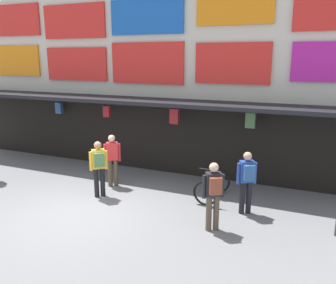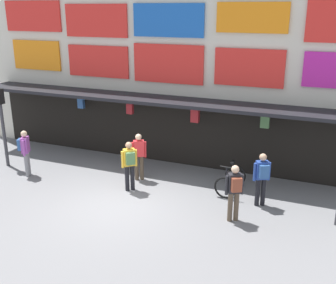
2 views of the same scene
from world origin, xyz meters
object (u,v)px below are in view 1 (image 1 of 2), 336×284
(pedestrian_in_yellow, at_px, (112,158))
(pedestrian_in_green, at_px, (213,192))
(pedestrian_in_red, at_px, (99,165))
(pedestrian_in_white, at_px, (247,178))
(bicycle_parked, at_px, (212,186))

(pedestrian_in_yellow, bearing_deg, pedestrian_in_green, -23.30)
(pedestrian_in_green, distance_m, pedestrian_in_red, 3.70)
(pedestrian_in_yellow, relative_size, pedestrian_in_red, 1.00)
(pedestrian_in_white, xyz_separation_m, pedestrian_in_green, (-0.54, -1.24, 0.00))
(bicycle_parked, height_order, pedestrian_in_yellow, pedestrian_in_yellow)
(pedestrian_in_white, relative_size, pedestrian_in_yellow, 1.00)
(pedestrian_in_white, relative_size, pedestrian_in_green, 1.00)
(bicycle_parked, bearing_deg, pedestrian_in_green, -73.43)
(bicycle_parked, distance_m, pedestrian_in_red, 3.34)
(pedestrian_in_green, xyz_separation_m, pedestrian_in_red, (-3.63, 0.69, 0.00))
(bicycle_parked, relative_size, pedestrian_in_yellow, 0.72)
(pedestrian_in_white, height_order, pedestrian_in_green, same)
(bicycle_parked, distance_m, pedestrian_in_green, 2.02)
(pedestrian_in_red, bearing_deg, pedestrian_in_white, 7.41)
(pedestrian_in_red, bearing_deg, bicycle_parked, 20.69)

